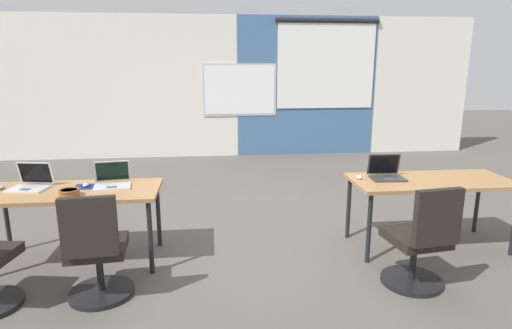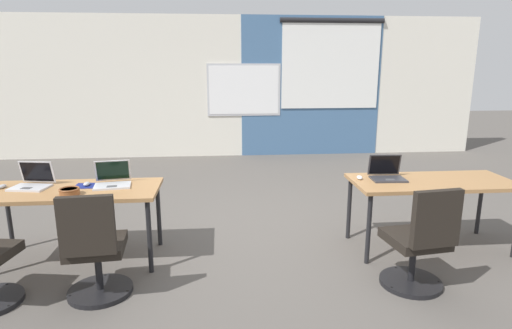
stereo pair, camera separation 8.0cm
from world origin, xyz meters
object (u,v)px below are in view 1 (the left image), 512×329
laptop_near_left_end (31,183)px  snack_bowl (69,192)px  chair_near_left_inner (97,256)px  laptop_near_left_inner (112,181)px  chair_near_right_inner (420,246)px  mouse_near_left_inner (86,185)px  laptop_near_right_inner (386,173)px  mouse_near_left_end (0,188)px  mouse_near_right_inner (359,177)px  desk_near_left (71,196)px  desk_near_right (431,185)px

laptop_near_left_end → snack_bowl: (0.43, -0.28, -0.01)m
chair_near_left_inner → laptop_near_left_inner: bearing=-93.2°
chair_near_right_inner → snack_bowl: bearing=-19.3°
laptop_near_left_inner → mouse_near_left_inner: 0.24m
laptop_near_left_inner → laptop_near_right_inner: bearing=-8.6°
chair_near_left_inner → snack_bowl: bearing=-62.3°
mouse_near_left_inner → laptop_near_right_inner: (2.95, 0.00, 0.03)m
chair_near_left_inner → mouse_near_left_end: (-1.04, 0.79, 0.36)m
laptop_near_right_inner → mouse_near_right_inner: laptop_near_right_inner is taller
laptop_near_left_inner → mouse_near_right_inner: (2.43, 0.01, -0.03)m
chair_near_left_inner → mouse_near_right_inner: size_ratio=8.48×
mouse_near_left_inner → mouse_near_right_inner: (2.67, 0.01, -0.00)m
mouse_near_left_inner → mouse_near_right_inner: mouse_near_left_inner is taller
mouse_near_left_end → chair_near_right_inner: size_ratio=0.12×
laptop_near_left_inner → mouse_near_right_inner: laptop_near_left_inner is taller
laptop_near_left_inner → snack_bowl: 0.42m
desk_near_left → laptop_near_left_end: laptop_near_left_end is taller
laptop_near_right_inner → mouse_near_right_inner: bearing=180.0°
laptop_near_left_inner → chair_near_right_inner: 2.83m
mouse_near_left_inner → chair_near_right_inner: chair_near_right_inner is taller
laptop_near_left_inner → snack_bowl: laptop_near_left_inner is taller
chair_near_left_inner → laptop_near_left_end: (-0.76, 0.80, 0.39)m
desk_near_right → laptop_near_right_inner: size_ratio=4.68×
desk_near_left → desk_near_right: bearing=0.0°
mouse_near_left_end → chair_near_right_inner: (3.67, -0.87, -0.36)m
desk_near_right → laptop_near_left_end: laptop_near_left_end is taller
desk_near_right → chair_near_left_inner: size_ratio=1.74×
mouse_near_left_inner → laptop_near_left_end: 0.50m
desk_near_left → laptop_near_left_end: size_ratio=4.29×
mouse_near_left_end → chair_near_right_inner: 3.79m
laptop_near_left_inner → snack_bowl: bearing=-146.1°
laptop_near_left_end → laptop_near_right_inner: 3.44m
mouse_near_left_inner → mouse_near_right_inner: bearing=0.3°
desk_near_right → laptop_near_left_end: bearing=178.6°
laptop_near_right_inner → laptop_near_left_end: bearing=-177.6°
mouse_near_left_end → laptop_near_right_inner: 3.72m
laptop_near_right_inner → snack_bowl: laptop_near_right_inner is taller
mouse_near_left_end → mouse_near_right_inner: bearing=0.4°
laptop_near_left_inner → mouse_near_left_end: 1.01m
desk_near_left → laptop_near_left_inner: bearing=14.6°
desk_near_left → mouse_near_left_end: bearing=172.8°
chair_near_left_inner → mouse_near_left_end: chair_near_left_inner is taller
laptop_near_left_inner → chair_near_right_inner: (2.65, -0.89, -0.39)m
desk_near_right → snack_bowl: (-3.45, -0.19, 0.10)m
desk_near_left → mouse_near_right_inner: mouse_near_right_inner is taller
desk_near_left → snack_bowl: (0.05, -0.19, 0.10)m
laptop_near_right_inner → laptop_near_left_inner: bearing=-177.6°
mouse_near_left_inner → snack_bowl: snack_bowl is taller
desk_near_right → chair_near_left_inner: bearing=-167.3°
laptop_near_left_inner → chair_near_left_inner: bearing=-96.7°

